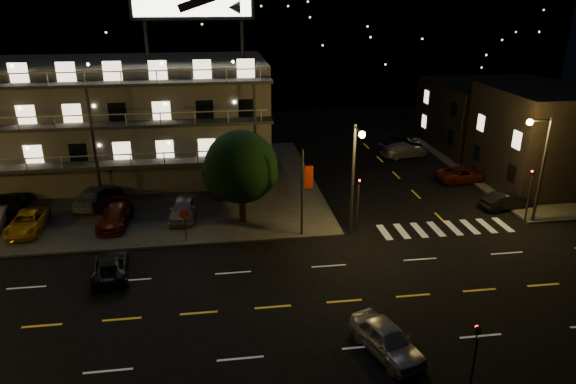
{
  "coord_description": "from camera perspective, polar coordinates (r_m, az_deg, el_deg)",
  "views": [
    {
      "loc": [
        -0.56,
        -23.71,
        16.01
      ],
      "look_at": [
        3.98,
        8.0,
        3.57
      ],
      "focal_mm": 32.0,
      "sensor_mm": 36.0,
      "label": 1
    }
  ],
  "objects": [
    {
      "name": "ground",
      "position": [
        28.61,
        -5.77,
        -12.92
      ],
      "size": [
        140.0,
        140.0,
        0.0
      ],
      "primitive_type": "plane",
      "color": "black",
      "rests_on": "ground"
    },
    {
      "name": "curb_nw",
      "position": [
        48.42,
        -23.74,
        0.15
      ],
      "size": [
        44.0,
        24.0,
        0.15
      ],
      "primitive_type": "cube",
      "color": "#353533",
      "rests_on": "ground"
    },
    {
      "name": "curb_ne",
      "position": [
        55.66,
        25.64,
        2.45
      ],
      "size": [
        16.0,
        24.0,
        0.15
      ],
      "primitive_type": "cube",
      "color": "#353533",
      "rests_on": "ground"
    },
    {
      "name": "motel",
      "position": [
        49.66,
        -19.0,
        7.68
      ],
      "size": [
        28.0,
        13.8,
        18.1
      ],
      "color": "gray",
      "rests_on": "ground"
    },
    {
      "name": "side_bldg_front",
      "position": [
        51.46,
        28.72,
        5.39
      ],
      "size": [
        14.06,
        10.0,
        8.5
      ],
      "color": "black",
      "rests_on": "ground"
    },
    {
      "name": "side_bldg_back",
      "position": [
        61.34,
        22.16,
        7.9
      ],
      "size": [
        14.06,
        12.0,
        7.0
      ],
      "color": "black",
      "rests_on": "ground"
    },
    {
      "name": "hill_backdrop",
      "position": [
        92.75,
        -12.05,
        18.04
      ],
      "size": [
        120.0,
        25.0,
        24.0
      ],
      "color": "black",
      "rests_on": "ground"
    },
    {
      "name": "streetlight_nc",
      "position": [
        34.72,
        7.43,
        2.48
      ],
      "size": [
        0.44,
        1.92,
        8.0
      ],
      "color": "#2D2D30",
      "rests_on": "ground"
    },
    {
      "name": "streetlight_ne",
      "position": [
        40.76,
        26.15,
        3.28
      ],
      "size": [
        1.92,
        0.44,
        8.0
      ],
      "color": "#2D2D30",
      "rests_on": "ground"
    },
    {
      "name": "signal_nw",
      "position": [
        36.18,
        7.79,
        -0.79
      ],
      "size": [
        0.2,
        0.27,
        4.6
      ],
      "color": "#2D2D30",
      "rests_on": "ground"
    },
    {
      "name": "signal_sw",
      "position": [
        22.43,
        19.92,
        -17.08
      ],
      "size": [
        0.2,
        0.27,
        4.6
      ],
      "color": "#2D2D30",
      "rests_on": "ground"
    },
    {
      "name": "signal_ne",
      "position": [
        41.55,
        25.32,
        0.23
      ],
      "size": [
        0.27,
        0.2,
        4.6
      ],
      "color": "#2D2D30",
      "rests_on": "ground"
    },
    {
      "name": "banner_north",
      "position": [
        34.94,
        1.71,
        0.11
      ],
      "size": [
        0.83,
        0.16,
        6.4
      ],
      "color": "#2D2D30",
      "rests_on": "ground"
    },
    {
      "name": "stop_sign",
      "position": [
        35.39,
        -11.4,
        -3.05
      ],
      "size": [
        0.91,
        0.11,
        2.61
      ],
      "color": "#2D2D30",
      "rests_on": "ground"
    },
    {
      "name": "tree",
      "position": [
        36.92,
        -5.31,
        2.56
      ],
      "size": [
        5.48,
        5.27,
        6.9
      ],
      "color": "black",
      "rests_on": "curb_nw"
    },
    {
      "name": "lot_car_2",
      "position": [
        40.96,
        -26.99,
        -3.02
      ],
      "size": [
        2.22,
        4.73,
        1.31
      ],
      "primitive_type": "imported",
      "rotation": [
        0.0,
        0.0,
        0.01
      ],
      "color": "gold",
      "rests_on": "curb_nw"
    },
    {
      "name": "lot_car_3",
      "position": [
        39.5,
        -18.64,
        -2.52
      ],
      "size": [
        2.33,
        4.96,
        1.4
      ],
      "primitive_type": "imported",
      "rotation": [
        0.0,
        0.0,
        -0.08
      ],
      "color": "#5B1B0D",
      "rests_on": "curb_nw"
    },
    {
      "name": "lot_car_4",
      "position": [
        39.36,
        -11.53,
        -1.77
      ],
      "size": [
        2.21,
        4.65,
        1.54
      ],
      "primitive_type": "imported",
      "rotation": [
        0.0,
        0.0,
        -0.09
      ],
      "color": "#9A9BA0",
      "rests_on": "curb_nw"
    },
    {
      "name": "lot_car_6",
      "position": [
        45.15,
        -28.64,
        -1.11
      ],
      "size": [
        2.59,
        5.13,
        1.39
      ],
      "primitive_type": "imported",
      "rotation": [
        0.0,
        0.0,
        3.2
      ],
      "color": "black",
      "rests_on": "curb_nw"
    },
    {
      "name": "lot_car_7",
      "position": [
        43.75,
        -20.45,
        -0.37
      ],
      "size": [
        3.46,
        5.57,
        1.51
      ],
      "primitive_type": "imported",
      "rotation": [
        0.0,
        0.0,
        2.86
      ],
      "color": "#9A9BA0",
      "rests_on": "curb_nw"
    },
    {
      "name": "lot_car_8",
      "position": [
        43.28,
        -19.41,
        -0.48
      ],
      "size": [
        1.94,
        4.44,
        1.49
      ],
      "primitive_type": "imported",
      "rotation": [
        0.0,
        0.0,
        3.1
      ],
      "color": "black",
      "rests_on": "curb_nw"
    },
    {
      "name": "lot_car_9",
      "position": [
        43.59,
        -7.46,
        0.71
      ],
      "size": [
        2.68,
        4.59,
        1.43
      ],
      "primitive_type": "imported",
      "rotation": [
        0.0,
        0.0,
        3.43
      ],
      "color": "#5B1B0D",
      "rests_on": "curb_nw"
    },
    {
      "name": "side_car_0",
      "position": [
        44.09,
        23.13,
        -0.91
      ],
      "size": [
        4.29,
        2.03,
        1.36
      ],
      "primitive_type": "imported",
      "rotation": [
        0.0,
        0.0,
        1.72
      ],
      "color": "black",
      "rests_on": "ground"
    },
    {
      "name": "side_car_1",
      "position": [
        49.1,
        18.88,
        1.85
      ],
      "size": [
        5.05,
        2.64,
        1.36
      ],
      "primitive_type": "imported",
      "rotation": [
        0.0,
        0.0,
        1.65
      ],
      "color": "#5B1B0D",
      "rests_on": "ground"
    },
    {
      "name": "side_car_2",
      "position": [
        55.11,
        12.8,
        4.6
      ],
      "size": [
        5.4,
        3.05,
        1.48
      ],
      "primitive_type": "imported",
      "rotation": [
        0.0,
        0.0,
        1.77
      ],
      "color": "#9A9BA0",
      "rests_on": "ground"
    },
    {
      "name": "side_car_3",
      "position": [
        58.46,
        12.65,
        5.52
      ],
      "size": [
        4.35,
        2.76,
        1.38
      ],
      "primitive_type": "imported",
      "rotation": [
        0.0,
        0.0,
        1.27
      ],
      "color": "black",
      "rests_on": "ground"
    },
    {
      "name": "road_car_east",
      "position": [
        25.63,
        10.93,
        -15.77
      ],
      "size": [
        3.09,
        4.73,
        1.5
      ],
      "primitive_type": "imported",
      "rotation": [
        0.0,
        0.0,
        0.33
      ],
      "color": "#9A9BA0",
      "rests_on": "ground"
    },
    {
      "name": "road_car_west",
      "position": [
        33.08,
        -19.14,
        -7.79
      ],
      "size": [
        2.63,
        4.7,
        1.24
      ],
      "primitive_type": "imported",
      "rotation": [
        0.0,
        0.0,
        3.27
      ],
      "color": "black",
      "rests_on": "ground"
    }
  ]
}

